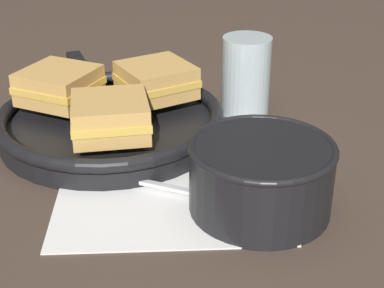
{
  "coord_description": "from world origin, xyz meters",
  "views": [
    {
      "loc": [
        -0.17,
        -0.58,
        0.36
      ],
      "look_at": [
        -0.01,
        0.03,
        0.04
      ],
      "focal_mm": 55.0,
      "sensor_mm": 36.0,
      "label": 1
    }
  ],
  "objects_px": {
    "drinking_glass": "(246,76)",
    "soup_bowl": "(261,173)",
    "sandwich_near_left": "(156,80)",
    "sandwich_near_right": "(59,85)",
    "skillet": "(110,121)",
    "sandwich_far_left": "(110,117)",
    "spoon": "(204,195)"
  },
  "relations": [
    {
      "from": "skillet",
      "to": "drinking_glass",
      "type": "xyz_separation_m",
      "value": [
        0.21,
        0.03,
        0.04
      ]
    },
    {
      "from": "soup_bowl",
      "to": "spoon",
      "type": "distance_m",
      "value": 0.07
    },
    {
      "from": "spoon",
      "to": "sandwich_near_left",
      "type": "xyz_separation_m",
      "value": [
        -0.01,
        0.23,
        0.06
      ]
    },
    {
      "from": "spoon",
      "to": "skillet",
      "type": "height_order",
      "value": "skillet"
    },
    {
      "from": "sandwich_near_right",
      "to": "drinking_glass",
      "type": "relative_size",
      "value": 1.15
    },
    {
      "from": "spoon",
      "to": "skillet",
      "type": "distance_m",
      "value": 0.21
    },
    {
      "from": "sandwich_near_right",
      "to": "drinking_glass",
      "type": "distance_m",
      "value": 0.27
    },
    {
      "from": "skillet",
      "to": "sandwich_near_right",
      "type": "xyz_separation_m",
      "value": [
        -0.06,
        0.04,
        0.04
      ]
    },
    {
      "from": "soup_bowl",
      "to": "sandwich_near_right",
      "type": "relative_size",
      "value": 1.19
    },
    {
      "from": "sandwich_near_right",
      "to": "skillet",
      "type": "bearing_deg",
      "value": -34.98
    },
    {
      "from": "sandwich_near_left",
      "to": "sandwich_far_left",
      "type": "distance_m",
      "value": 0.14
    },
    {
      "from": "spoon",
      "to": "sandwich_near_right",
      "type": "bearing_deg",
      "value": 157.06
    },
    {
      "from": "sandwich_near_left",
      "to": "spoon",
      "type": "bearing_deg",
      "value": -88.2
    },
    {
      "from": "sandwich_near_right",
      "to": "sandwich_far_left",
      "type": "xyz_separation_m",
      "value": [
        0.06,
        -0.13,
        0.0
      ]
    },
    {
      "from": "spoon",
      "to": "sandwich_near_right",
      "type": "height_order",
      "value": "sandwich_near_right"
    },
    {
      "from": "spoon",
      "to": "sandwich_far_left",
      "type": "height_order",
      "value": "sandwich_far_left"
    },
    {
      "from": "sandwich_near_right",
      "to": "drinking_glass",
      "type": "bearing_deg",
      "value": -2.93
    },
    {
      "from": "skillet",
      "to": "sandwich_near_left",
      "type": "height_order",
      "value": "sandwich_near_left"
    },
    {
      "from": "skillet",
      "to": "sandwich_far_left",
      "type": "distance_m",
      "value": 0.09
    },
    {
      "from": "sandwich_near_left",
      "to": "sandwich_near_right",
      "type": "bearing_deg",
      "value": 173.83
    },
    {
      "from": "soup_bowl",
      "to": "spoon",
      "type": "relative_size",
      "value": 1.07
    },
    {
      "from": "soup_bowl",
      "to": "sandwich_far_left",
      "type": "distance_m",
      "value": 0.21
    },
    {
      "from": "skillet",
      "to": "sandwich_far_left",
      "type": "relative_size",
      "value": 4.3
    },
    {
      "from": "drinking_glass",
      "to": "soup_bowl",
      "type": "bearing_deg",
      "value": -105.75
    },
    {
      "from": "sandwich_near_left",
      "to": "sandwich_near_right",
      "type": "height_order",
      "value": "same"
    },
    {
      "from": "soup_bowl",
      "to": "drinking_glass",
      "type": "height_order",
      "value": "drinking_glass"
    },
    {
      "from": "skillet",
      "to": "drinking_glass",
      "type": "height_order",
      "value": "drinking_glass"
    },
    {
      "from": "spoon",
      "to": "skillet",
      "type": "relative_size",
      "value": 0.34
    },
    {
      "from": "spoon",
      "to": "sandwich_far_left",
      "type": "distance_m",
      "value": 0.16
    },
    {
      "from": "skillet",
      "to": "drinking_glass",
      "type": "bearing_deg",
      "value": 8.3
    },
    {
      "from": "sandwich_near_right",
      "to": "drinking_glass",
      "type": "height_order",
      "value": "drinking_glass"
    },
    {
      "from": "skillet",
      "to": "drinking_glass",
      "type": "distance_m",
      "value": 0.21
    }
  ]
}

